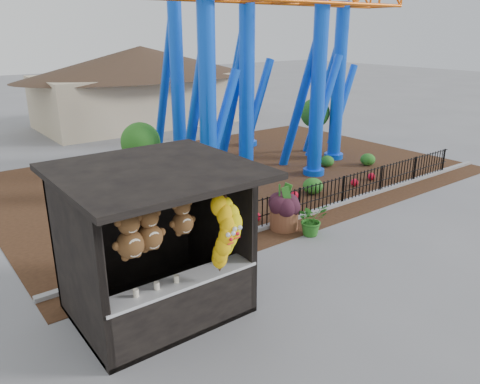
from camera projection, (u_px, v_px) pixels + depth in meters
ground at (302, 287)px, 10.57m from camera, size 120.00×120.00×0.00m
mulch_bed at (234, 174)px, 18.87m from camera, size 18.00×12.00×0.02m
curb at (326, 208)px, 15.09m from camera, size 18.00×0.18×0.12m
prize_booth at (160, 247)px, 9.03m from camera, size 3.50×3.40×3.12m
picket_fence at (345, 190)px, 15.46m from camera, size 12.20×0.06×1.00m
roller_coaster at (253, 3)px, 17.56m from camera, size 11.00×6.37×10.82m
terracotta_planter at (284, 219)px, 13.58m from camera, size 0.86×0.86×0.63m
planter_foliage at (285, 198)px, 13.37m from camera, size 0.70×0.70×0.64m
potted_plant at (312, 219)px, 13.13m from camera, size 0.99×0.90×0.94m
landscaping at (287, 177)px, 17.53m from camera, size 8.15×3.88×0.66m
pavilion at (142, 73)px, 28.03m from camera, size 15.00×15.00×4.80m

